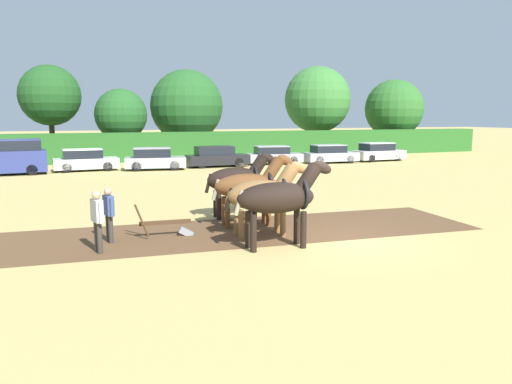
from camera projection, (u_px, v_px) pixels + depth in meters
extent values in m
plane|color=tan|center=(336.00, 240.00, 14.97)|extent=(240.00, 240.00, 0.00)
cube|color=brown|center=(155.00, 237.00, 15.31)|extent=(21.19, 5.60, 0.01)
cube|color=#286023|center=(160.00, 146.00, 41.50)|extent=(65.25, 1.82, 2.33)
cylinder|color=#423323|center=(52.00, 136.00, 42.07)|extent=(0.44, 0.44, 3.99)
sphere|color=#1E4C1E|center=(50.00, 95.00, 41.56)|extent=(5.04, 5.04, 5.04)
cylinder|color=brown|center=(122.00, 144.00, 44.02)|extent=(0.44, 0.44, 2.53)
sphere|color=#235623|center=(121.00, 115.00, 43.64)|extent=(4.54, 4.54, 4.54)
cylinder|color=#4C3823|center=(187.00, 140.00, 47.75)|extent=(0.44, 0.44, 2.72)
sphere|color=#235623|center=(187.00, 106.00, 47.26)|extent=(6.86, 6.86, 6.86)
cylinder|color=#4C3823|center=(317.00, 135.00, 51.13)|extent=(0.44, 0.44, 3.47)
sphere|color=#387533|center=(317.00, 100.00, 50.59)|extent=(6.70, 6.70, 6.70)
cylinder|color=#423323|center=(393.00, 138.00, 53.81)|extent=(0.44, 0.44, 2.73)
sphere|color=#2D6628|center=(394.00, 109.00, 53.35)|extent=(6.20, 6.20, 6.20)
ellipsoid|color=black|center=(276.00, 198.00, 13.90)|extent=(2.32, 1.07, 0.87)
cylinder|color=black|center=(297.00, 226.00, 14.49)|extent=(0.18, 0.18, 1.05)
cylinder|color=black|center=(303.00, 230.00, 14.01)|extent=(0.18, 0.18, 1.05)
cylinder|color=black|center=(248.00, 230.00, 14.06)|extent=(0.18, 0.18, 1.05)
cylinder|color=black|center=(253.00, 233.00, 13.58)|extent=(0.18, 0.18, 1.05)
cylinder|color=black|center=(308.00, 179.00, 14.10)|extent=(0.84, 0.47, 0.92)
ellipsoid|color=black|center=(322.00, 167.00, 14.18)|extent=(0.70, 0.31, 0.54)
cube|color=gray|center=(314.00, 172.00, 14.13)|extent=(0.44, 0.11, 0.58)
cylinder|color=gray|center=(239.00, 203.00, 13.60)|extent=(0.30, 0.14, 0.71)
torus|color=black|center=(302.00, 194.00, 14.12)|extent=(0.17, 0.90, 0.89)
ellipsoid|color=brown|center=(260.00, 195.00, 15.33)|extent=(2.12, 1.11, 0.92)
cylinder|color=brown|center=(277.00, 219.00, 15.91)|extent=(0.18, 0.18, 0.88)
cylinder|color=brown|center=(283.00, 222.00, 15.40)|extent=(0.18, 0.18, 0.88)
cylinder|color=brown|center=(237.00, 222.00, 15.52)|extent=(0.18, 0.18, 0.88)
cylinder|color=brown|center=(241.00, 225.00, 15.01)|extent=(0.18, 0.18, 0.88)
cylinder|color=brown|center=(287.00, 177.00, 15.51)|extent=(0.85, 0.49, 0.92)
ellipsoid|color=brown|center=(299.00, 167.00, 15.59)|extent=(0.70, 0.31, 0.54)
cube|color=black|center=(292.00, 171.00, 15.53)|extent=(0.43, 0.11, 0.57)
cylinder|color=black|center=(229.00, 199.00, 15.06)|extent=(0.30, 0.14, 0.71)
torus|color=black|center=(282.00, 191.00, 15.53)|extent=(0.17, 0.94, 0.93)
ellipsoid|color=brown|center=(246.00, 186.00, 16.73)|extent=(2.26, 1.01, 0.82)
cylinder|color=brown|center=(264.00, 209.00, 17.29)|extent=(0.18, 0.18, 1.01)
cylinder|color=brown|center=(269.00, 211.00, 16.85)|extent=(0.18, 0.18, 1.01)
cylinder|color=brown|center=(224.00, 211.00, 16.87)|extent=(0.18, 0.18, 1.01)
cylinder|color=brown|center=(228.00, 214.00, 16.43)|extent=(0.18, 0.18, 1.01)
cylinder|color=brown|center=(273.00, 170.00, 16.92)|extent=(0.84, 0.44, 0.93)
ellipsoid|color=brown|center=(285.00, 160.00, 17.01)|extent=(0.70, 0.31, 0.54)
cube|color=gray|center=(278.00, 165.00, 16.96)|extent=(0.45, 0.11, 0.60)
cylinder|color=gray|center=(216.00, 190.00, 16.44)|extent=(0.30, 0.14, 0.71)
torus|color=black|center=(268.00, 183.00, 16.94)|extent=(0.17, 0.85, 0.84)
ellipsoid|color=black|center=(235.00, 180.00, 18.13)|extent=(2.12, 1.09, 0.90)
cylinder|color=black|center=(251.00, 202.00, 18.71)|extent=(0.18, 0.18, 0.99)
cylinder|color=black|center=(255.00, 204.00, 18.22)|extent=(0.18, 0.18, 0.99)
cylinder|color=black|center=(216.00, 204.00, 18.32)|extent=(0.18, 0.18, 0.99)
cylinder|color=black|center=(219.00, 206.00, 17.83)|extent=(0.18, 0.18, 0.99)
cylinder|color=black|center=(258.00, 166.00, 18.32)|extent=(0.81, 0.48, 0.87)
ellipsoid|color=black|center=(268.00, 158.00, 18.39)|extent=(0.70, 0.31, 0.54)
cube|color=black|center=(262.00, 161.00, 18.34)|extent=(0.40, 0.11, 0.53)
cylinder|color=black|center=(209.00, 183.00, 17.86)|extent=(0.30, 0.14, 0.71)
torus|color=black|center=(254.00, 177.00, 18.33)|extent=(0.17, 0.92, 0.92)
cube|color=#4C331E|center=(165.00, 222.00, 15.34)|extent=(1.58, 0.21, 0.12)
cube|color=#939399|center=(186.00, 232.00, 15.58)|extent=(0.49, 0.23, 0.39)
cylinder|color=#4C331E|center=(141.00, 219.00, 15.31)|extent=(0.40, 0.09, 0.96)
cylinder|color=#4C331E|center=(142.00, 222.00, 14.93)|extent=(0.40, 0.09, 0.96)
cylinder|color=#38332D|center=(108.00, 228.00, 14.73)|extent=(0.14, 0.14, 0.82)
cylinder|color=#38332D|center=(111.00, 229.00, 14.56)|extent=(0.14, 0.14, 0.82)
cube|color=#3D5184|center=(108.00, 205.00, 14.54)|extent=(0.31, 0.51, 0.58)
sphere|color=tan|center=(108.00, 191.00, 14.48)|extent=(0.22, 0.22, 0.22)
cylinder|color=#3D5184|center=(105.00, 205.00, 14.78)|extent=(0.09, 0.09, 0.55)
cylinder|color=#3D5184|center=(112.00, 208.00, 14.31)|extent=(0.09, 0.09, 0.55)
cylinder|color=#28334C|center=(239.00, 196.00, 20.36)|extent=(0.14, 0.14, 0.88)
cylinder|color=#28334C|center=(244.00, 197.00, 20.30)|extent=(0.14, 0.14, 0.88)
cube|color=tan|center=(241.00, 178.00, 20.22)|extent=(0.53, 0.46, 0.62)
sphere|color=tan|center=(241.00, 168.00, 20.15)|extent=(0.24, 0.24, 0.24)
cylinder|color=tan|center=(234.00, 179.00, 20.30)|extent=(0.09, 0.09, 0.59)
cylinder|color=tan|center=(248.00, 179.00, 20.14)|extent=(0.09, 0.09, 0.59)
cylinder|color=#42382D|center=(241.00, 166.00, 20.14)|extent=(0.45, 0.45, 0.02)
cylinder|color=#42382D|center=(241.00, 165.00, 20.13)|extent=(0.23, 0.23, 0.10)
cylinder|color=#38332D|center=(97.00, 236.00, 13.63)|extent=(0.14, 0.14, 0.86)
cylinder|color=#38332D|center=(100.00, 238.00, 13.45)|extent=(0.14, 0.14, 0.86)
cube|color=#B7B7BC|center=(97.00, 211.00, 13.43)|extent=(0.32, 0.54, 0.61)
sphere|color=tan|center=(96.00, 195.00, 13.36)|extent=(0.23, 0.23, 0.23)
cylinder|color=#B7B7BC|center=(93.00, 210.00, 13.67)|extent=(0.09, 0.09, 0.58)
cylinder|color=#B7B7BC|center=(101.00, 213.00, 13.19)|extent=(0.09, 0.09, 0.58)
cube|color=navy|center=(5.00, 161.00, 31.31)|extent=(4.98, 2.26, 1.34)
cube|color=black|center=(4.00, 146.00, 31.16)|extent=(4.39, 2.03, 0.64)
cube|color=navy|center=(3.00, 140.00, 31.10)|extent=(4.39, 2.03, 0.06)
cylinder|color=black|center=(31.00, 167.00, 32.78)|extent=(0.69, 0.27, 0.67)
cylinder|color=black|center=(32.00, 170.00, 31.26)|extent=(0.69, 0.27, 0.67)
cube|color=silver|center=(86.00, 163.00, 33.74)|extent=(4.26, 1.95, 0.69)
cube|color=black|center=(82.00, 154.00, 33.56)|extent=(2.58, 1.69, 0.57)
cube|color=silver|center=(82.00, 149.00, 33.51)|extent=(2.58, 1.69, 0.06)
cylinder|color=black|center=(105.00, 164.00, 34.98)|extent=(0.64, 0.25, 0.63)
cylinder|color=black|center=(108.00, 166.00, 33.60)|extent=(0.64, 0.25, 0.63)
cylinder|color=black|center=(65.00, 166.00, 33.94)|extent=(0.64, 0.25, 0.63)
cylinder|color=black|center=(67.00, 168.00, 32.56)|extent=(0.64, 0.25, 0.63)
cube|color=#9E9EA8|center=(155.00, 162.00, 34.36)|extent=(4.29, 2.30, 0.71)
cube|color=black|center=(152.00, 153.00, 34.21)|extent=(2.65, 1.89, 0.59)
cube|color=#9E9EA8|center=(152.00, 148.00, 34.16)|extent=(2.65, 1.89, 0.06)
cylinder|color=black|center=(173.00, 164.00, 35.39)|extent=(0.68, 0.31, 0.65)
cylinder|color=black|center=(175.00, 166.00, 33.94)|extent=(0.68, 0.31, 0.65)
cylinder|color=black|center=(137.00, 165.00, 34.83)|extent=(0.68, 0.31, 0.65)
cylinder|color=black|center=(136.00, 167.00, 33.38)|extent=(0.68, 0.31, 0.65)
cube|color=black|center=(217.00, 160.00, 36.47)|extent=(4.46, 1.79, 0.69)
cube|color=black|center=(214.00, 151.00, 36.29)|extent=(2.68, 1.61, 0.57)
cube|color=black|center=(214.00, 147.00, 36.24)|extent=(2.68, 1.61, 0.06)
cylinder|color=black|center=(232.00, 161.00, 37.70)|extent=(0.67, 0.22, 0.67)
cylinder|color=black|center=(239.00, 162.00, 36.27)|extent=(0.67, 0.22, 0.67)
cylinder|color=black|center=(197.00, 162.00, 36.73)|extent=(0.67, 0.22, 0.67)
cylinder|color=black|center=(202.00, 164.00, 35.29)|extent=(0.67, 0.22, 0.67)
cube|color=#9E9EA8|center=(274.00, 158.00, 38.40)|extent=(4.37, 2.29, 0.65)
cube|color=black|center=(272.00, 150.00, 38.26)|extent=(2.69, 1.89, 0.53)
cube|color=#9E9EA8|center=(272.00, 146.00, 38.22)|extent=(2.69, 1.89, 0.06)
cylinder|color=black|center=(288.00, 159.00, 39.44)|extent=(0.67, 0.31, 0.65)
cylinder|color=black|center=(293.00, 160.00, 37.99)|extent=(0.67, 0.31, 0.65)
cylinder|color=black|center=(256.00, 159.00, 38.86)|extent=(0.67, 0.31, 0.65)
cylinder|color=black|center=(260.00, 161.00, 37.40)|extent=(0.67, 0.31, 0.65)
cube|color=#A8A8B2|center=(331.00, 157.00, 39.35)|extent=(4.31, 2.03, 0.67)
cube|color=black|center=(328.00, 149.00, 39.20)|extent=(2.62, 1.74, 0.55)
cube|color=#A8A8B2|center=(329.00, 145.00, 39.15)|extent=(2.62, 1.74, 0.06)
cylinder|color=black|center=(341.00, 158.00, 40.47)|extent=(0.65, 0.26, 0.64)
cylinder|color=black|center=(350.00, 159.00, 39.04)|extent=(0.65, 0.26, 0.64)
cylinder|color=black|center=(312.00, 159.00, 39.72)|extent=(0.65, 0.26, 0.64)
cylinder|color=black|center=(320.00, 160.00, 38.28)|extent=(0.65, 0.26, 0.64)
cube|color=silver|center=(379.00, 155.00, 41.09)|extent=(4.37, 1.94, 0.70)
cube|color=black|center=(377.00, 147.00, 40.91)|extent=(2.65, 1.68, 0.58)
cube|color=silver|center=(377.00, 143.00, 40.86)|extent=(2.65, 1.68, 0.06)
cylinder|color=black|center=(386.00, 156.00, 42.33)|extent=(0.67, 0.25, 0.66)
cylinder|color=black|center=(398.00, 157.00, 40.98)|extent=(0.67, 0.25, 0.66)
cylinder|color=black|center=(360.00, 157.00, 41.26)|extent=(0.67, 0.25, 0.66)
cylinder|color=black|center=(371.00, 158.00, 39.91)|extent=(0.67, 0.25, 0.66)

